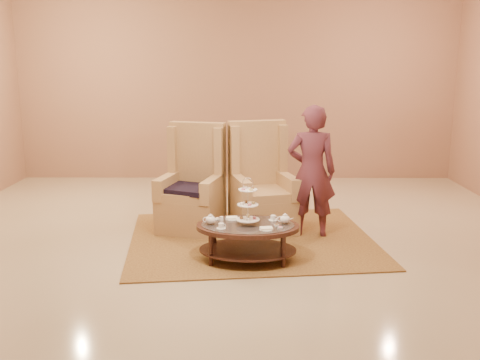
{
  "coord_description": "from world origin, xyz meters",
  "views": [
    {
      "loc": [
        0.13,
        -5.9,
        2.13
      ],
      "look_at": [
        0.09,
        0.2,
        0.79
      ],
      "focal_mm": 40.0,
      "sensor_mm": 36.0,
      "label": 1
    }
  ],
  "objects_px": {
    "tea_table": "(248,231)",
    "person": "(312,172)",
    "armchair_left": "(193,194)",
    "armchair_right": "(261,194)"
  },
  "relations": [
    {
      "from": "armchair_left",
      "to": "person",
      "type": "xyz_separation_m",
      "value": [
        1.49,
        -0.3,
        0.36
      ]
    },
    {
      "from": "armchair_right",
      "to": "tea_table",
      "type": "bearing_deg",
      "value": -113.21
    },
    {
      "from": "armchair_right",
      "to": "person",
      "type": "relative_size",
      "value": 0.85
    },
    {
      "from": "armchair_right",
      "to": "person",
      "type": "bearing_deg",
      "value": -40.69
    },
    {
      "from": "tea_table",
      "to": "armchair_right",
      "type": "xyz_separation_m",
      "value": [
        0.18,
        1.18,
        0.13
      ]
    },
    {
      "from": "armchair_left",
      "to": "person",
      "type": "distance_m",
      "value": 1.56
    },
    {
      "from": "tea_table",
      "to": "armchair_right",
      "type": "distance_m",
      "value": 1.2
    },
    {
      "from": "armchair_left",
      "to": "person",
      "type": "bearing_deg",
      "value": 2.71
    },
    {
      "from": "tea_table",
      "to": "armchair_left",
      "type": "height_order",
      "value": "armchair_left"
    },
    {
      "from": "tea_table",
      "to": "person",
      "type": "height_order",
      "value": "person"
    }
  ]
}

